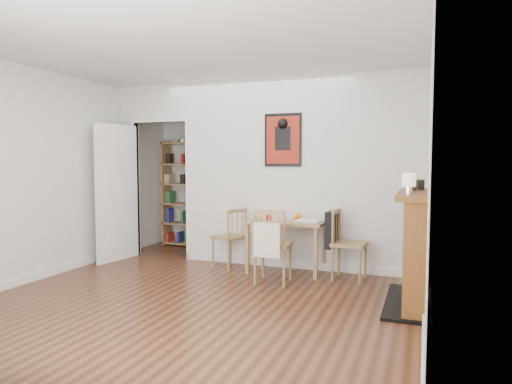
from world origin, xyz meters
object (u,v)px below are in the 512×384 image
at_px(notebook, 309,221).
at_px(chair_right, 348,243).
at_px(bookshelf, 184,194).
at_px(red_glass, 269,216).
at_px(fireplace, 417,245).
at_px(mantel_lamp, 409,181).
at_px(dining_table, 287,226).
at_px(ceramic_jar_a, 412,185).
at_px(chair_front, 273,245).
at_px(ceramic_jar_b, 420,185).
at_px(chair_left, 229,238).
at_px(orange_fruit, 297,216).

bearing_deg(notebook, chair_right, -11.00).
relative_size(bookshelf, red_glass, 19.41).
height_order(red_glass, notebook, red_glass).
bearing_deg(bookshelf, fireplace, -28.28).
bearing_deg(mantel_lamp, dining_table, 141.83).
bearing_deg(ceramic_jar_a, chair_front, 175.89).
relative_size(mantel_lamp, ceramic_jar_a, 1.83).
bearing_deg(fireplace, ceramic_jar_b, 87.27).
bearing_deg(ceramic_jar_a, chair_left, 164.21).
relative_size(chair_front, red_glass, 9.74).
height_order(chair_left, ceramic_jar_a, ceramic_jar_a).
bearing_deg(chair_left, red_glass, -2.54).
distance_m(chair_left, ceramic_jar_b, 2.64).
distance_m(dining_table, chair_left, 0.84).
height_order(chair_left, chair_front, chair_front).
xyz_separation_m(chair_front, fireplace, (1.63, -0.27, 0.16)).
height_order(dining_table, orange_fruit, orange_fruit).
bearing_deg(orange_fruit, chair_right, -18.94).
bearing_deg(chair_front, fireplace, -9.47).
relative_size(chair_front, orange_fruit, 10.54).
height_order(chair_front, ceramic_jar_a, ceramic_jar_a).
xyz_separation_m(chair_right, fireplace, (0.81, -0.75, 0.16)).
bearing_deg(mantel_lamp, chair_left, 153.10).
relative_size(chair_left, chair_front, 0.91).
xyz_separation_m(fireplace, red_glass, (-1.87, 0.81, 0.12)).
height_order(dining_table, mantel_lamp, mantel_lamp).
height_order(chair_left, orange_fruit, chair_left).
distance_m(chair_right, red_glass, 1.09).
relative_size(dining_table, chair_left, 1.23).
relative_size(notebook, ceramic_jar_b, 3.05).
relative_size(red_glass, mantel_lamp, 0.47).
bearing_deg(notebook, orange_fruit, 144.12).
xyz_separation_m(red_glass, mantel_lamp, (1.79, -1.18, 0.54)).
distance_m(chair_left, bookshelf, 1.92).
relative_size(chair_right, fireplace, 0.70).
relative_size(orange_fruit, ceramic_jar_a, 0.79).
xyz_separation_m(red_glass, notebook, (0.54, 0.04, -0.04)).
bearing_deg(bookshelf, mantel_lamp, -32.92).
bearing_deg(chair_right, chair_left, 176.96).
distance_m(fireplace, ceramic_jar_a, 0.62).
xyz_separation_m(bookshelf, orange_fruit, (2.32, -1.08, -0.16)).
bearing_deg(dining_table, red_glass, -169.92).
bearing_deg(notebook, ceramic_jar_a, -28.62).
height_order(chair_left, ceramic_jar_b, ceramic_jar_b).
distance_m(red_glass, ceramic_jar_b, 1.99).
xyz_separation_m(chair_front, orange_fruit, (0.11, 0.72, 0.28)).
distance_m(chair_left, orange_fruit, 0.99).
xyz_separation_m(notebook, ceramic_jar_b, (1.34, -0.49, 0.51)).
distance_m(mantel_lamp, ceramic_jar_a, 0.53).
xyz_separation_m(chair_left, notebook, (1.13, 0.01, 0.29)).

